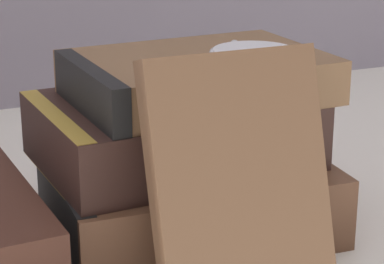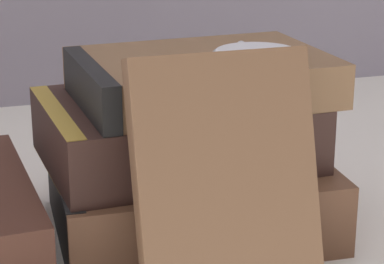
# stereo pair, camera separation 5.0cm
# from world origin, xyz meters

# --- Properties ---
(ground_plane) EXTENTS (3.00, 3.00, 0.00)m
(ground_plane) POSITION_xyz_m (0.00, 0.00, 0.00)
(ground_plane) COLOR silver
(book_flat_bottom) EXTENTS (0.19, 0.15, 0.05)m
(book_flat_bottom) POSITION_xyz_m (-0.02, 0.00, 0.02)
(book_flat_bottom) COLOR brown
(book_flat_bottom) RESTS_ON ground_plane
(book_flat_middle) EXTENTS (0.18, 0.14, 0.05)m
(book_flat_middle) POSITION_xyz_m (-0.03, 0.01, 0.07)
(book_flat_middle) COLOR #331E19
(book_flat_middle) RESTS_ON book_flat_bottom
(book_flat_top) EXTENTS (0.17, 0.12, 0.03)m
(book_flat_top) POSITION_xyz_m (-0.01, 0.01, 0.11)
(book_flat_top) COLOR brown
(book_flat_top) RESTS_ON book_flat_middle
(book_leaning_front) EXTENTS (0.11, 0.06, 0.15)m
(book_leaning_front) POSITION_xyz_m (-0.03, -0.10, 0.07)
(book_leaning_front) COLOR brown
(book_leaning_front) RESTS_ON ground_plane
(pocket_watch) EXTENTS (0.06, 0.06, 0.01)m
(pocket_watch) POSITION_xyz_m (0.02, -0.02, 0.13)
(pocket_watch) COLOR silver
(pocket_watch) RESTS_ON book_flat_top
(reading_glasses) EXTENTS (0.10, 0.05, 0.00)m
(reading_glasses) POSITION_xyz_m (-0.04, 0.13, 0.00)
(reading_glasses) COLOR #4C3828
(reading_glasses) RESTS_ON ground_plane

